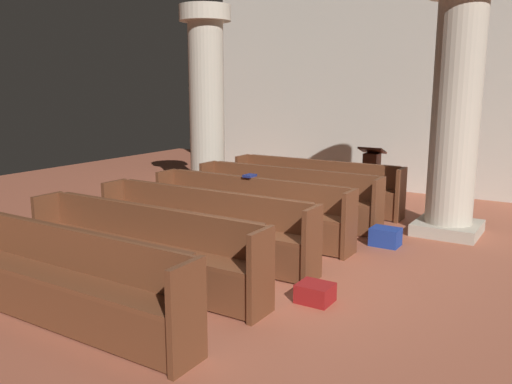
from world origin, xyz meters
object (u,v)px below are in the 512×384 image
object	(u,v)px
hymn_book	(250,176)
kneeler_box_blue	(385,237)
kneeler_box_red	(315,293)
pew_row_0	(315,183)
pew_row_4	(141,244)
pillar_aisle_side	(456,105)
pillar_far_side	(207,100)
pew_row_3	(203,223)
pew_row_5	(58,274)
lectern	(371,178)
pew_row_2	(249,206)
pew_row_1	(286,193)

from	to	relation	value
hymn_book	kneeler_box_blue	world-z (taller)	hymn_book
hymn_book	kneeler_box_red	distance (m)	2.83
pew_row_0	pew_row_4	world-z (taller)	same
pillar_aisle_side	kneeler_box_red	size ratio (longest dim) A/B	10.53
pillar_aisle_side	pillar_far_side	bearing A→B (deg)	176.04
pew_row_0	pew_row_3	xyz separation A→B (m)	(0.00, -3.38, 0.00)
pew_row_3	pillar_aisle_side	xyz separation A→B (m)	(2.46, 2.97, 1.48)
pew_row_5	kneeler_box_red	world-z (taller)	pew_row_5
pillar_far_side	kneeler_box_blue	bearing A→B (deg)	-18.94
lectern	pew_row_0	bearing A→B (deg)	-117.16
lectern	hymn_book	size ratio (longest dim) A/B	5.39
pew_row_0	kneeler_box_red	bearing A→B (deg)	-64.20
pew_row_2	lectern	bearing A→B (deg)	79.76
pew_row_1	pew_row_0	bearing A→B (deg)	90.00
pew_row_0	pew_row_5	world-z (taller)	same
kneeler_box_red	kneeler_box_blue	bearing A→B (deg)	90.59
pew_row_0	pew_row_1	xyz separation A→B (m)	(0.00, -1.13, 0.00)
pew_row_5	lectern	world-z (taller)	lectern
pew_row_4	pillar_far_side	size ratio (longest dim) A/B	0.86
pillar_far_side	kneeler_box_red	distance (m)	6.04
pew_row_5	hymn_book	xyz separation A→B (m)	(-0.11, 3.57, 0.42)
lectern	kneeler_box_blue	distance (m)	3.04
pew_row_5	lectern	distance (m)	6.88
pew_row_3	pillar_aisle_side	bearing A→B (deg)	50.27
pew_row_2	pillar_aisle_side	distance (m)	3.41
pillar_aisle_side	lectern	world-z (taller)	pillar_aisle_side
kneeler_box_red	pew_row_4	bearing A→B (deg)	-161.89
pillar_aisle_side	kneeler_box_red	bearing A→B (deg)	-99.56
pillar_far_side	kneeler_box_blue	distance (m)	4.87
pew_row_0	pew_row_5	bearing A→B (deg)	-90.00
hymn_book	pew_row_1	bearing A→B (deg)	83.02
pew_row_3	lectern	xyz separation A→B (m)	(0.63, 4.60, -0.04)
pew_row_4	kneeler_box_blue	xyz separation A→B (m)	(1.85, 2.96, -0.36)
pew_row_2	pew_row_3	world-z (taller)	same
pew_row_0	pew_row_2	distance (m)	2.25
kneeler_box_red	pew_row_1	bearing A→B (deg)	124.23
pew_row_0	lectern	xyz separation A→B (m)	(0.63, 1.22, -0.04)
pillar_aisle_side	lectern	size ratio (longest dim) A/B	3.49
pillar_aisle_side	kneeler_box_blue	xyz separation A→B (m)	(-0.61, -1.13, -1.83)
kneeler_box_blue	kneeler_box_red	xyz separation A→B (m)	(0.02, -2.35, -0.03)
pew_row_0	kneeler_box_blue	size ratio (longest dim) A/B	8.08
pew_row_5	hymn_book	world-z (taller)	hymn_book
pew_row_1	kneeler_box_blue	bearing A→B (deg)	-12.55
kneeler_box_blue	kneeler_box_red	distance (m)	2.35
pillar_aisle_side	lectern	bearing A→B (deg)	138.35
pew_row_2	lectern	distance (m)	3.53
lectern	pew_row_1	bearing A→B (deg)	-104.96
pew_row_4	kneeler_box_red	bearing A→B (deg)	18.11
pew_row_0	pew_row_1	world-z (taller)	same
pillar_far_side	pew_row_0	bearing A→B (deg)	1.74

